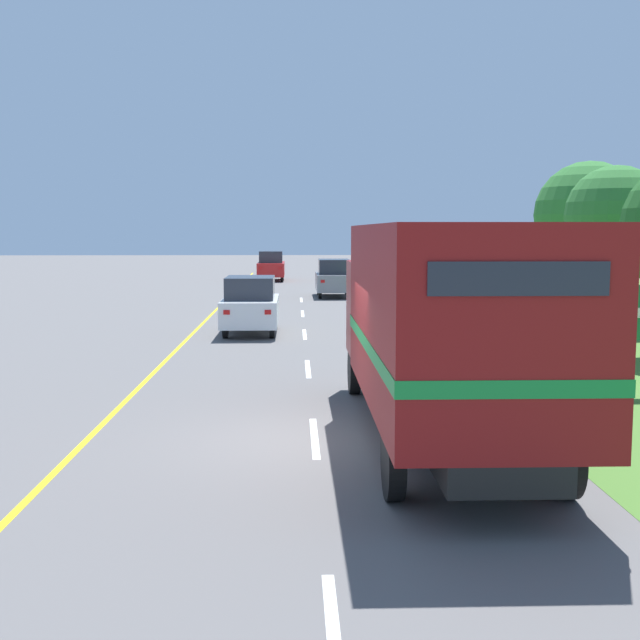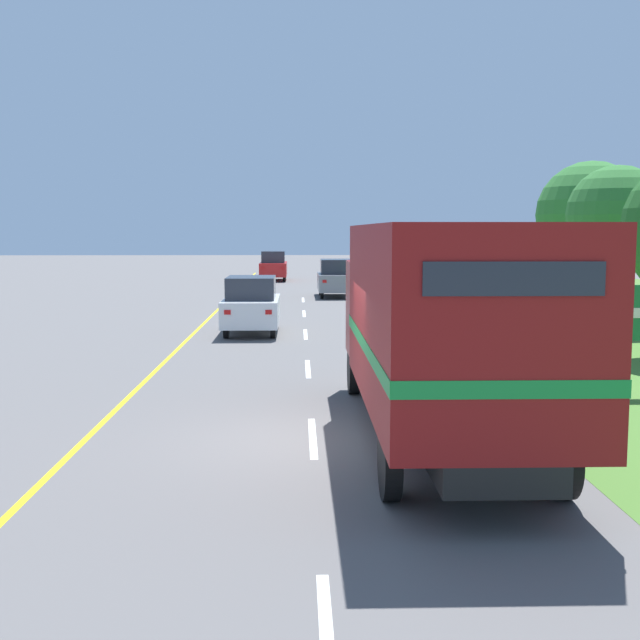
# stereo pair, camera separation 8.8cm
# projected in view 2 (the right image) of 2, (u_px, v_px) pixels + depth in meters

# --- Properties ---
(ground_plane) EXTENTS (200.00, 200.00, 0.00)m
(ground_plane) POSITION_uv_depth(u_px,v_px,m) (313.00, 440.00, 12.99)
(ground_plane) COLOR #5B5959
(edge_line_yellow) EXTENTS (0.12, 69.77, 0.01)m
(edge_line_yellow) POSITION_uv_depth(u_px,v_px,m) (206.00, 321.00, 29.97)
(edge_line_yellow) COLOR yellow
(edge_line_yellow) RESTS_ON ground
(centre_dash_near) EXTENTS (0.12, 2.60, 0.01)m
(centre_dash_near) POSITION_uv_depth(u_px,v_px,m) (313.00, 437.00, 13.16)
(centre_dash_near) COLOR white
(centre_dash_near) RESTS_ON ground
(centre_dash_mid_a) EXTENTS (0.12, 2.60, 0.01)m
(centre_dash_mid_a) POSITION_uv_depth(u_px,v_px,m) (308.00, 369.00, 19.71)
(centre_dash_mid_a) COLOR white
(centre_dash_mid_a) RESTS_ON ground
(centre_dash_mid_b) EXTENTS (0.12, 2.60, 0.01)m
(centre_dash_mid_b) POSITION_uv_depth(u_px,v_px,m) (305.00, 334.00, 26.27)
(centre_dash_mid_b) COLOR white
(centre_dash_mid_b) RESTS_ON ground
(centre_dash_far) EXTENTS (0.12, 2.60, 0.01)m
(centre_dash_far) POSITION_uv_depth(u_px,v_px,m) (304.00, 314.00, 32.83)
(centre_dash_far) COLOR white
(centre_dash_far) RESTS_ON ground
(centre_dash_farthest) EXTENTS (0.12, 2.60, 0.01)m
(centre_dash_farthest) POSITION_uv_depth(u_px,v_px,m) (303.00, 300.00, 39.39)
(centre_dash_farthest) COLOR white
(centre_dash_farthest) RESTS_ON ground
(horse_trailer_truck) EXTENTS (2.57, 8.91, 3.47)m
(horse_trailer_truck) POSITION_uv_depth(u_px,v_px,m) (441.00, 322.00, 12.55)
(horse_trailer_truck) COLOR black
(horse_trailer_truck) RESTS_ON ground
(lead_car_white) EXTENTS (1.80, 3.84, 1.89)m
(lead_car_white) POSITION_uv_depth(u_px,v_px,m) (252.00, 305.00, 26.37)
(lead_car_white) COLOR black
(lead_car_white) RESTS_ON ground
(lead_car_grey_ahead) EXTENTS (1.80, 3.92, 1.93)m
(lead_car_grey_ahead) POSITION_uv_depth(u_px,v_px,m) (336.00, 278.00, 41.15)
(lead_car_grey_ahead) COLOR black
(lead_car_grey_ahead) RESTS_ON ground
(lead_car_red_ahead) EXTENTS (1.80, 4.32, 2.01)m
(lead_car_red_ahead) POSITION_uv_depth(u_px,v_px,m) (274.00, 266.00, 54.59)
(lead_car_red_ahead) COLOR black
(lead_car_red_ahead) RESTS_ON ground
(highway_sign) EXTENTS (2.29, 0.09, 2.62)m
(highway_sign) POSITION_uv_depth(u_px,v_px,m) (633.00, 315.00, 16.38)
(highway_sign) COLOR #9E9EA3
(highway_sign) RESTS_ON ground
(roadside_tree_mid) EXTENTS (3.37, 3.37, 5.59)m
(roadside_tree_mid) POSITION_uv_depth(u_px,v_px,m) (617.00, 216.00, 27.14)
(roadside_tree_mid) COLOR #4C3823
(roadside_tree_mid) RESTS_ON ground
(roadside_tree_far) EXTENTS (4.67, 4.67, 6.42)m
(roadside_tree_far) POSITION_uv_depth(u_px,v_px,m) (590.00, 215.00, 35.09)
(roadside_tree_far) COLOR #4C3823
(roadside_tree_far) RESTS_ON ground
(delineator_post) EXTENTS (0.08, 0.08, 0.95)m
(delineator_post) POSITION_uv_depth(u_px,v_px,m) (562.00, 410.00, 12.88)
(delineator_post) COLOR white
(delineator_post) RESTS_ON ground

